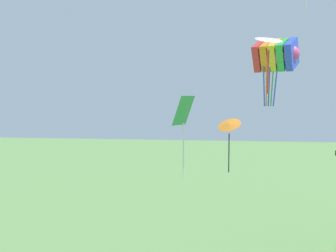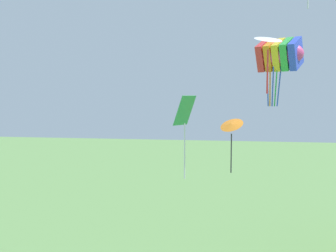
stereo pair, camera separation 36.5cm
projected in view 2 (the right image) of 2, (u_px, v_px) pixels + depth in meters
kite_rainbow_parafoil at (279, 55)px, 16.20m from camera, size 2.50×2.24×3.00m
kite_white_delta at (268, 41)px, 10.60m from camera, size 1.00×0.98×1.72m
kite_green_diamond at (185, 119)px, 13.60m from camera, size 0.81×0.94×3.06m
kite_orange_delta at (232, 126)px, 14.86m from camera, size 1.23×1.19×2.22m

